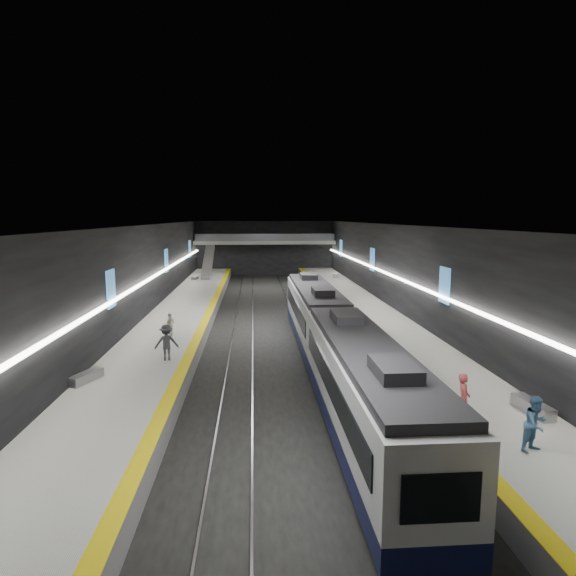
{
  "coord_description": "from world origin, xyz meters",
  "views": [
    {
      "loc": [
        -1.65,
        -36.18,
        8.63
      ],
      "look_at": [
        1.44,
        6.99,
        2.2
      ],
      "focal_mm": 30.0,
      "sensor_mm": 36.0,
      "label": 1
    }
  ],
  "objects": [
    {
      "name": "ad_posters",
      "position": [
        -0.0,
        1.0,
        4.5
      ],
      "size": [
        19.94,
        53.5,
        2.2
      ],
      "color": "#478ED5",
      "rests_on": "wall_left"
    },
    {
      "name": "cove_light_left",
      "position": [
        -9.8,
        0.0,
        3.8
      ],
      "size": [
        0.25,
        68.6,
        0.12
      ],
      "primitive_type": "cube",
      "color": "white",
      "rests_on": "wall_left"
    },
    {
      "name": "passenger_left_b",
      "position": [
        -6.34,
        -10.86,
        1.97
      ],
      "size": [
        1.36,
        0.94,
        1.94
      ],
      "primitive_type": "imported",
      "rotation": [
        0.0,
        0.0,
        3.32
      ],
      "color": "#383A3F",
      "rests_on": "platform_left"
    },
    {
      "name": "passenger_right_b",
      "position": [
        7.46,
        -21.98,
        1.94
      ],
      "size": [
        1.12,
        1.03,
        1.87
      ],
      "primitive_type": "imported",
      "rotation": [
        0.0,
        0.0,
        0.44
      ],
      "color": "#436C92",
      "rests_on": "platform_right"
    },
    {
      "name": "platform_left",
      "position": [
        -7.5,
        0.0,
        0.5
      ],
      "size": [
        5.0,
        70.0,
        1.0
      ],
      "primitive_type": "cube",
      "color": "slate",
      "rests_on": "ground"
    },
    {
      "name": "bench_right_far",
      "position": [
        8.72,
        23.91,
        1.25
      ],
      "size": [
        1.02,
        2.13,
        0.5
      ],
      "primitive_type": "cube",
      "rotation": [
        0.0,
        0.0,
        -0.23
      ],
      "color": "#99999E",
      "rests_on": "platform_right"
    },
    {
      "name": "escalator",
      "position": [
        -7.5,
        26.0,
        2.9
      ],
      "size": [
        1.2,
        7.5,
        3.92
      ],
      "primitive_type": "cube",
      "rotation": [
        0.44,
        0.0,
        0.0
      ],
      "color": "#99999E",
      "rests_on": "platform_left"
    },
    {
      "name": "train",
      "position": [
        2.5,
        -11.42,
        2.2
      ],
      "size": [
        2.69,
        30.04,
        3.6
      ],
      "color": "#10143B",
      "rests_on": "ground"
    },
    {
      "name": "tile_surface_right",
      "position": [
        7.5,
        0.0,
        1.01
      ],
      "size": [
        5.0,
        70.0,
        0.02
      ],
      "primitive_type": "cube",
      "color": "#9B9B96",
      "rests_on": "platform_right"
    },
    {
      "name": "platform_right",
      "position": [
        7.5,
        0.0,
        0.5
      ],
      "size": [
        5.0,
        70.0,
        1.0
      ],
      "primitive_type": "cube",
      "color": "slate",
      "rests_on": "ground"
    },
    {
      "name": "bench_right_near",
      "position": [
        9.2,
        -18.99,
        1.25
      ],
      "size": [
        0.76,
        2.06,
        0.49
      ],
      "primitive_type": "cube",
      "rotation": [
        0.0,
        0.0,
        0.1
      ],
      "color": "#99999E",
      "rests_on": "platform_right"
    },
    {
      "name": "ground",
      "position": [
        0.0,
        0.0,
        0.0
      ],
      "size": [
        70.0,
        70.0,
        0.0
      ],
      "primitive_type": "plane",
      "color": "black",
      "rests_on": "ground"
    },
    {
      "name": "mezzanine_bridge",
      "position": [
        0.0,
        32.93,
        5.04
      ],
      "size": [
        20.0,
        3.0,
        1.5
      ],
      "color": "gray",
      "rests_on": "wall_left"
    },
    {
      "name": "passenger_right_a",
      "position": [
        6.02,
        -19.75,
        1.96
      ],
      "size": [
        0.64,
        0.8,
        1.92
      ],
      "primitive_type": "imported",
      "rotation": [
        0.0,
        0.0,
        1.29
      ],
      "color": "#BE4747",
      "rests_on": "platform_right"
    },
    {
      "name": "tactile_strip_left",
      "position": [
        -5.3,
        0.0,
        1.02
      ],
      "size": [
        0.6,
        70.0,
        0.02
      ],
      "primitive_type": "cube",
      "color": "yellow",
      "rests_on": "platform_left"
    },
    {
      "name": "bench_left_near",
      "position": [
        -9.5,
        -14.04,
        1.23
      ],
      "size": [
        1.2,
        1.92,
        0.46
      ],
      "primitive_type": "cube",
      "rotation": [
        0.0,
        0.0,
        -0.4
      ],
      "color": "#99999E",
      "rests_on": "platform_left"
    },
    {
      "name": "bench_left_far",
      "position": [
        -8.9,
        23.0,
        1.2
      ],
      "size": [
        0.79,
        1.69,
        0.4
      ],
      "primitive_type": "cube",
      "rotation": [
        0.0,
        0.0,
        -0.21
      ],
      "color": "#99999E",
      "rests_on": "platform_left"
    },
    {
      "name": "ceiling",
      "position": [
        0.0,
        0.0,
        8.0
      ],
      "size": [
        20.0,
        70.0,
        0.04
      ],
      "primitive_type": "cube",
      "rotation": [
        3.14,
        0.0,
        0.0
      ],
      "color": "beige",
      "rests_on": "wall_left"
    },
    {
      "name": "rails",
      "position": [
        -0.0,
        0.0,
        0.06
      ],
      "size": [
        6.52,
        70.0,
        0.12
      ],
      "color": "gray",
      "rests_on": "ground"
    },
    {
      "name": "cove_light_right",
      "position": [
        9.8,
        0.0,
        3.8
      ],
      "size": [
        0.25,
        68.6,
        0.12
      ],
      "primitive_type": "cube",
      "color": "white",
      "rests_on": "wall_right"
    },
    {
      "name": "wall_left",
      "position": [
        -10.0,
        0.0,
        4.0
      ],
      "size": [
        0.04,
        70.0,
        8.0
      ],
      "primitive_type": "cube",
      "color": "black",
      "rests_on": "ground"
    },
    {
      "name": "tactile_strip_right",
      "position": [
        5.3,
        0.0,
        1.02
      ],
      "size": [
        0.6,
        70.0,
        0.02
      ],
      "primitive_type": "cube",
      "color": "yellow",
      "rests_on": "platform_right"
    },
    {
      "name": "passenger_left_a",
      "position": [
        -7.03,
        -5.57,
        1.76
      ],
      "size": [
        0.66,
        0.97,
        1.53
      ],
      "primitive_type": "imported",
      "rotation": [
        0.0,
        0.0,
        -1.93
      ],
      "color": "beige",
      "rests_on": "platform_left"
    },
    {
      "name": "wall_right",
      "position": [
        10.0,
        0.0,
        4.0
      ],
      "size": [
        0.04,
        70.0,
        8.0
      ],
      "primitive_type": "cube",
      "color": "black",
      "rests_on": "ground"
    },
    {
      "name": "wall_back",
      "position": [
        0.0,
        35.0,
        4.0
      ],
      "size": [
        20.0,
        0.04,
        8.0
      ],
      "primitive_type": "cube",
      "color": "black",
      "rests_on": "ground"
    },
    {
      "name": "tile_surface_left",
      "position": [
        -7.5,
        0.0,
        1.01
      ],
      "size": [
        5.0,
        70.0,
        0.02
      ],
      "primitive_type": "cube",
      "color": "#9B9B96",
      "rests_on": "platform_left"
    }
  ]
}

